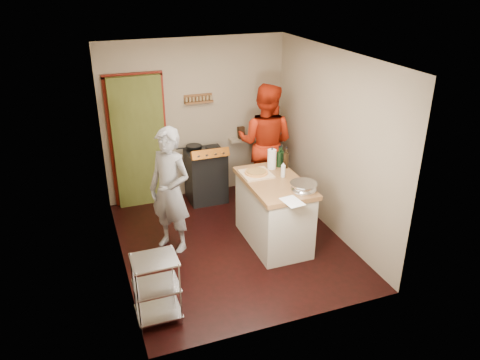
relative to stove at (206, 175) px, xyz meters
name	(u,v)px	position (x,y,z in m)	size (l,w,h in m)	color
floor	(232,242)	(-0.05, -1.42, -0.45)	(3.50, 3.50, 0.00)	black
back_wall	(157,133)	(-0.69, 0.36, 0.68)	(3.00, 0.44, 2.60)	gray
left_wall	(114,174)	(-1.55, -1.42, 0.85)	(0.04, 3.50, 2.60)	gray
right_wall	(332,144)	(1.45, -1.42, 0.85)	(0.04, 3.50, 2.60)	gray
ceiling	(231,55)	(-0.05, -1.42, 2.16)	(3.00, 3.50, 0.02)	white
stove	(206,175)	(0.00, 0.00, 0.00)	(0.60, 0.63, 1.00)	black
wire_shelving	(157,286)	(-1.33, -2.62, -0.01)	(0.48, 0.40, 0.80)	silver
island	(274,210)	(0.51, -1.60, 0.05)	(0.76, 1.43, 1.26)	beige
person_stripe	(170,191)	(-0.84, -1.23, 0.41)	(0.63, 0.41, 1.73)	#AAABAF
person_red	(265,143)	(0.95, -0.22, 0.52)	(0.94, 0.73, 1.93)	#B3240B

